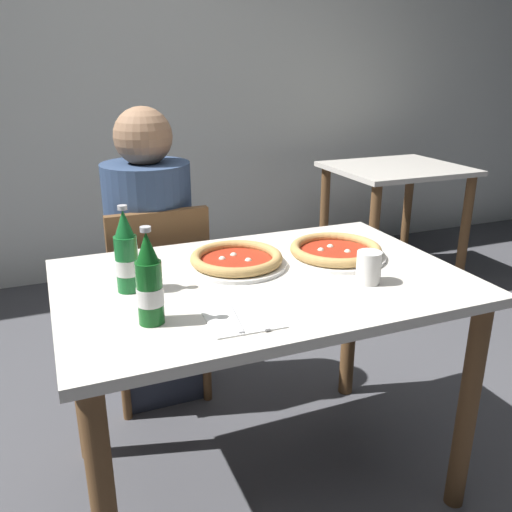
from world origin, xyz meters
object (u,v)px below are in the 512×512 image
chair_behind_table (156,293)px  pizza_marinara_far (335,251)px  dining_table_background (395,191)px  napkin_with_cutlery (242,317)px  diner_seated (152,266)px  beer_bottle_center (149,284)px  pizza_margherita_near (236,260)px  beer_bottle_left (126,256)px  dining_table_main (262,311)px  paper_cup (369,267)px

chair_behind_table → pizza_marinara_far: (0.50, -0.54, 0.29)m
dining_table_background → napkin_with_cutlery: (-1.65, -1.63, 0.16)m
diner_seated → beer_bottle_center: diner_seated is taller
pizza_marinara_far → beer_bottle_center: (-0.66, -0.24, 0.08)m
pizza_margherita_near → dining_table_background: bearing=39.7°
dining_table_background → beer_bottle_center: bearing=-140.0°
pizza_margherita_near → napkin_with_cutlery: 0.37m
pizza_marinara_far → beer_bottle_left: bearing=-178.1°
pizza_marinara_far → chair_behind_table: bearing=132.7°
pizza_marinara_far → beer_bottle_center: 0.71m
dining_table_main → chair_behind_table: (-0.21, 0.61, -0.15)m
beer_bottle_left → paper_cup: beer_bottle_left is taller
beer_bottle_left → napkin_with_cutlery: (0.23, -0.28, -0.10)m
dining_table_background → napkin_with_cutlery: napkin_with_cutlery is taller
beer_bottle_left → beer_bottle_center: bearing=-85.2°
dining_table_main → beer_bottle_left: size_ratio=4.86×
chair_behind_table → beer_bottle_center: 0.88m
pizza_margherita_near → napkin_with_cutlery: size_ratio=1.66×
chair_behind_table → beer_bottle_center: (-0.16, -0.78, 0.37)m
chair_behind_table → beer_bottle_left: bearing=71.3°
chair_behind_table → diner_seated: diner_seated is taller
dining_table_main → napkin_with_cutlery: bearing=-123.2°
pizza_margherita_near → pizza_marinara_far: same height
chair_behind_table → napkin_with_cutlery: size_ratio=4.46×
pizza_margherita_near → diner_seated: bearing=107.1°
pizza_marinara_far → paper_cup: bearing=-95.6°
chair_behind_table → pizza_marinara_far: chair_behind_table is taller
diner_seated → pizza_marinara_far: diner_seated is taller
pizza_margherita_near → napkin_with_cutlery: (-0.11, -0.35, -0.02)m
pizza_marinara_far → beer_bottle_left: 0.68m
napkin_with_cutlery → dining_table_background: bearing=44.5°
pizza_marinara_far → paper_cup: paper_cup is taller
napkin_with_cutlery → chair_behind_table: bearing=93.6°
diner_seated → paper_cup: bearing=-59.7°
dining_table_background → pizza_marinara_far: (-1.21, -1.32, 0.18)m
pizza_marinara_far → beer_bottle_center: size_ratio=1.33×
dining_table_background → beer_bottle_center: beer_bottle_center is taller
pizza_margherita_near → chair_behind_table: bearing=108.6°
dining_table_main → beer_bottle_left: 0.45m
pizza_margherita_near → napkin_with_cutlery: bearing=-108.0°
chair_behind_table → dining_table_background: bearing=-156.3°
paper_cup → napkin_with_cutlery: bearing=-169.4°
pizza_marinara_far → paper_cup: 0.23m
diner_seated → dining_table_background: diner_seated is taller
beer_bottle_center → dining_table_background: bearing=40.0°
beer_bottle_left → napkin_with_cutlery: 0.38m
dining_table_main → beer_bottle_left: (-0.39, 0.05, 0.22)m
dining_table_background → pizza_marinara_far: pizza_marinara_far is taller
dining_table_main → napkin_with_cutlery: napkin_with_cutlery is taller
dining_table_main → pizza_marinara_far: (0.29, 0.07, 0.13)m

